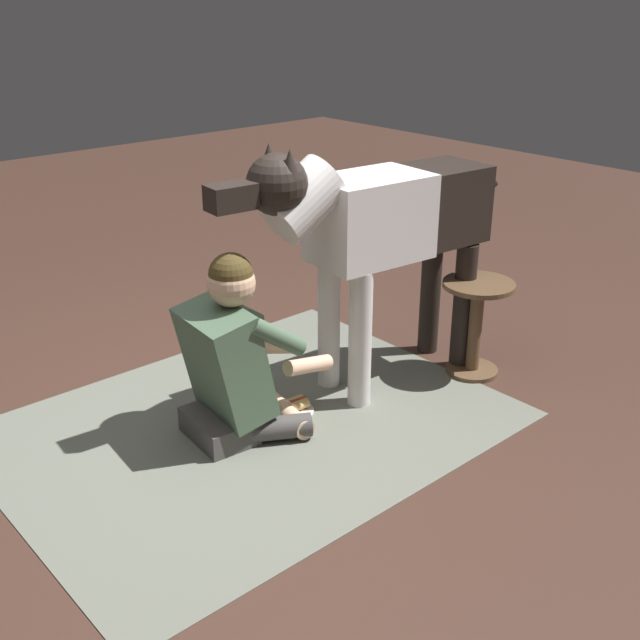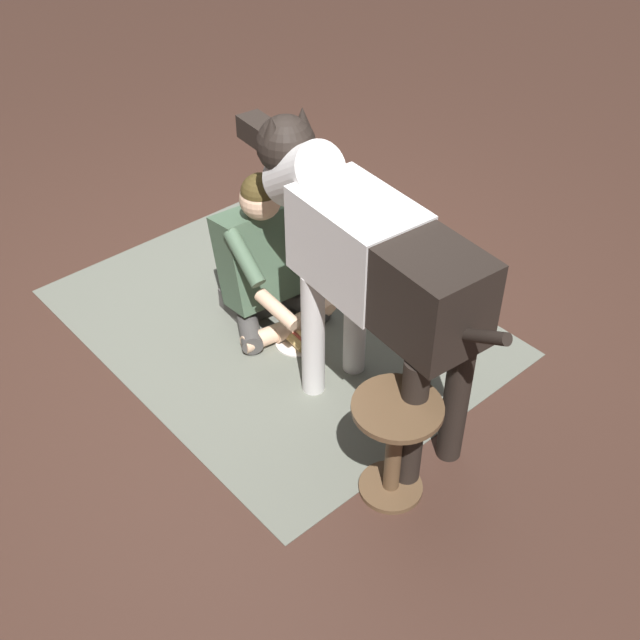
% 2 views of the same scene
% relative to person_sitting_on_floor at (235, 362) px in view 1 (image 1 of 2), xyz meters
% --- Properties ---
extents(ground_plane, '(13.24, 13.24, 0.00)m').
position_rel_person_sitting_on_floor_xyz_m(ground_plane, '(0.14, -0.08, -0.36)').
color(ground_plane, '#402920').
extents(area_rug, '(2.26, 1.74, 0.01)m').
position_rel_person_sitting_on_floor_xyz_m(area_rug, '(-0.08, -0.00, -0.35)').
color(area_rug, slate).
rests_on(area_rug, ground).
extents(person_sitting_on_floor, '(0.69, 0.58, 0.87)m').
position_rel_person_sitting_on_floor_xyz_m(person_sitting_on_floor, '(0.00, 0.00, 0.00)').
color(person_sitting_on_floor, '#4B4745').
rests_on(person_sitting_on_floor, ground).
extents(large_dog, '(1.69, 0.44, 1.28)m').
position_rel_person_sitting_on_floor_xyz_m(large_dog, '(-0.81, 0.08, 0.49)').
color(large_dog, silver).
rests_on(large_dog, ground).
extents(hot_dog_on_plate, '(0.23, 0.23, 0.06)m').
position_rel_person_sitting_on_floor_xyz_m(hot_dog_on_plate, '(-0.29, 0.03, -0.33)').
color(hot_dog_on_plate, silver).
rests_on(hot_dog_on_plate, ground).
extents(round_side_table, '(0.37, 0.37, 0.51)m').
position_rel_person_sitting_on_floor_xyz_m(round_side_table, '(-1.28, 0.34, -0.05)').
color(round_side_table, brown).
rests_on(round_side_table, ground).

